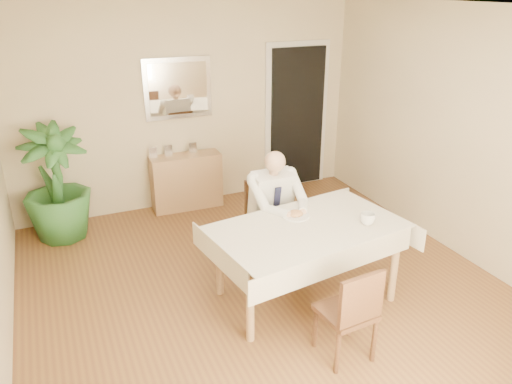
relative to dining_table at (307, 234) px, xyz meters
name	(u,v)px	position (x,y,z in m)	size (l,w,h in m)	color
room	(272,169)	(-0.30, 0.12, 0.63)	(5.00, 5.02, 2.60)	brown
doorway	(297,118)	(1.25, 2.59, 0.33)	(0.96, 0.07, 2.10)	silver
mirror	(178,88)	(-0.43, 2.59, 0.88)	(0.86, 0.04, 0.76)	silver
dining_table	(307,234)	(0.00, 0.00, 0.00)	(1.85, 1.25, 0.75)	olive
chair_far	(267,215)	(0.00, 0.88, -0.19)	(0.43, 0.44, 0.86)	#492D18
chair_near	(352,311)	(-0.10, -0.89, -0.21)	(0.42, 0.42, 0.83)	#492D18
seated_man	(279,207)	(0.00, 0.59, 0.02)	(0.48, 0.72, 1.24)	white
plate	(296,216)	(-0.01, 0.22, 0.09)	(0.26, 0.26, 0.02)	white
food	(296,214)	(-0.01, 0.22, 0.11)	(0.14, 0.14, 0.06)	#99673D
knife	(302,216)	(0.03, 0.16, 0.11)	(0.01, 0.01, 0.13)	silver
fork	(295,217)	(-0.05, 0.16, 0.11)	(0.01, 0.01, 0.13)	silver
coffee_mug	(368,219)	(0.51, -0.19, 0.14)	(0.14, 0.14, 0.11)	white
sideboard	(187,181)	(-0.43, 2.44, -0.31)	(0.90, 0.31, 0.72)	olive
photo_frame_left	(153,153)	(-0.83, 2.50, 0.12)	(0.10, 0.02, 0.14)	silver
photo_frame_center	(168,150)	(-0.63, 2.51, 0.12)	(0.10, 0.02, 0.14)	silver
photo_frame_right	(193,148)	(-0.31, 2.50, 0.12)	(0.10, 0.02, 0.14)	silver
potted_palm	(56,184)	(-2.01, 2.21, 0.00)	(0.75, 0.75, 1.34)	#245421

